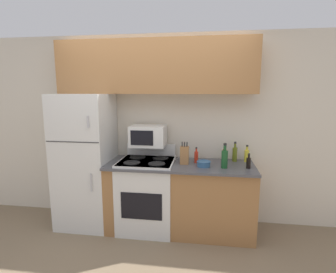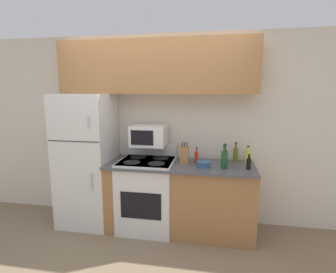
% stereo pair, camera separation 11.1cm
% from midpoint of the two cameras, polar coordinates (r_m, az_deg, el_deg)
% --- Properties ---
extents(ground_plane, '(12.00, 12.00, 0.00)m').
position_cam_midpoint_polar(ground_plane, '(3.46, -5.18, -21.54)').
color(ground_plane, '#7F6B51').
extents(wall_back, '(8.00, 0.05, 2.55)m').
position_cam_midpoint_polar(wall_back, '(3.66, -3.05, 1.55)').
color(wall_back, beige).
rests_on(wall_back, ground_plane).
extents(lower_cabinets, '(1.85, 0.67, 0.90)m').
position_cam_midpoint_polar(lower_cabinets, '(3.48, 1.64, -13.02)').
color(lower_cabinets, '#9E6B3D').
rests_on(lower_cabinets, ground_plane).
extents(refrigerator, '(0.69, 0.67, 1.77)m').
position_cam_midpoint_polar(refrigerator, '(3.70, -18.34, -5.03)').
color(refrigerator, silver).
rests_on(refrigerator, ground_plane).
extents(upper_cabinets, '(2.54, 0.32, 0.67)m').
position_cam_midpoint_polar(upper_cabinets, '(3.45, -3.80, 14.83)').
color(upper_cabinets, '#9E6B3D').
rests_on(upper_cabinets, refrigerator).
extents(stove, '(0.70, 0.65, 1.08)m').
position_cam_midpoint_polar(stove, '(3.53, -5.49, -12.24)').
color(stove, silver).
rests_on(stove, ground_plane).
extents(microwave, '(0.45, 0.35, 0.27)m').
position_cam_midpoint_polar(microwave, '(3.45, -5.26, 0.16)').
color(microwave, silver).
rests_on(microwave, stove).
extents(knife_block, '(0.11, 0.09, 0.28)m').
position_cam_midpoint_polar(knife_block, '(3.29, 2.64, -4.07)').
color(knife_block, '#9E6B3D').
rests_on(knife_block, lower_cabinets).
extents(bowl, '(0.17, 0.17, 0.07)m').
position_cam_midpoint_polar(bowl, '(3.22, 6.78, -5.87)').
color(bowl, '#335B84').
rests_on(bowl, lower_cabinets).
extents(bottle_cooking_spray, '(0.06, 0.06, 0.22)m').
position_cam_midpoint_polar(bottle_cooking_spray, '(3.53, 15.90, -3.96)').
color(bottle_cooking_spray, gold).
rests_on(bottle_cooking_spray, lower_cabinets).
extents(bottle_soy_sauce, '(0.05, 0.05, 0.18)m').
position_cam_midpoint_polar(bottle_soy_sauce, '(3.24, 16.18, -5.47)').
color(bottle_soy_sauce, black).
rests_on(bottle_soy_sauce, lower_cabinets).
extents(bottle_hot_sauce, '(0.05, 0.05, 0.20)m').
position_cam_midpoint_polar(bottle_hot_sauce, '(3.38, 5.22, -4.37)').
color(bottle_hot_sauce, red).
rests_on(bottle_hot_sauce, lower_cabinets).
extents(bottle_olive_oil, '(0.06, 0.06, 0.26)m').
position_cam_midpoint_polar(bottle_olive_oil, '(3.51, 13.45, -3.67)').
color(bottle_olive_oil, '#5B6619').
rests_on(bottle_olive_oil, lower_cabinets).
extents(bottle_wine_green, '(0.08, 0.08, 0.30)m').
position_cam_midpoint_polar(bottle_wine_green, '(3.18, 11.23, -4.69)').
color(bottle_wine_green, '#194C23').
rests_on(bottle_wine_green, lower_cabinets).
extents(bottle_vinegar, '(0.06, 0.06, 0.24)m').
position_cam_midpoint_polar(bottle_vinegar, '(3.44, 11.29, -3.99)').
color(bottle_vinegar, olive).
rests_on(bottle_vinegar, lower_cabinets).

